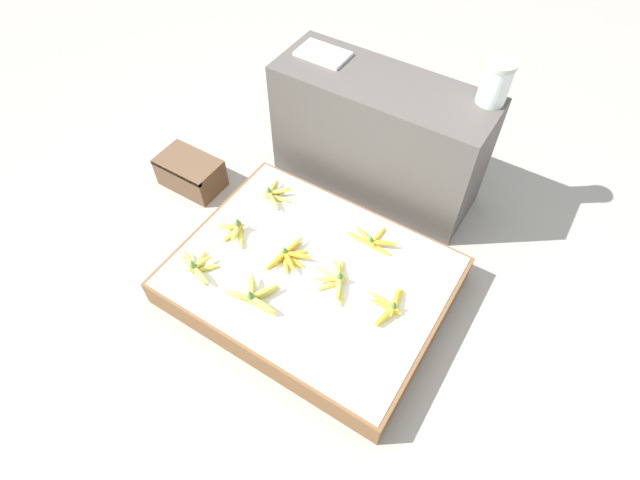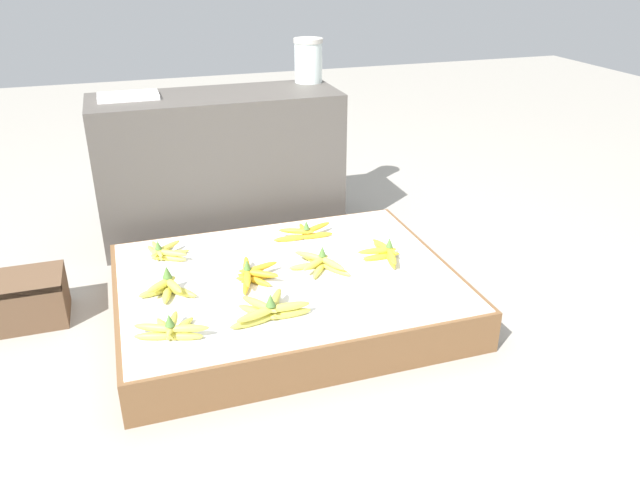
# 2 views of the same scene
# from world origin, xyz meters

# --- Properties ---
(ground_plane) EXTENTS (10.00, 10.00, 0.00)m
(ground_plane) POSITION_xyz_m (0.00, 0.00, 0.00)
(ground_plane) COLOR gray
(display_platform) EXTENTS (1.29, 0.99, 0.17)m
(display_platform) POSITION_xyz_m (0.00, 0.00, 0.08)
(display_platform) COLOR brown
(display_platform) RESTS_ON ground_plane
(back_vendor_table) EXTENTS (1.15, 0.42, 0.70)m
(back_vendor_table) POSITION_xyz_m (-0.10, 0.84, 0.35)
(back_vendor_table) COLOR #4C4742
(back_vendor_table) RESTS_ON ground_plane
(wooden_crate) EXTENTS (0.36, 0.22, 0.19)m
(wooden_crate) POSITION_xyz_m (-1.00, 0.25, 0.09)
(wooden_crate) COLOR brown
(wooden_crate) RESTS_ON ground_plane
(banana_bunch_front_left) EXTENTS (0.24, 0.17, 0.10)m
(banana_bunch_front_left) POSITION_xyz_m (-0.47, -0.29, 0.19)
(banana_bunch_front_left) COLOR gold
(banana_bunch_front_left) RESTS_ON display_platform
(banana_bunch_front_midleft) EXTENTS (0.29, 0.19, 0.10)m
(banana_bunch_front_midleft) POSITION_xyz_m (-0.14, -0.27, 0.20)
(banana_bunch_front_midleft) COLOR gold
(banana_bunch_front_midleft) RESTS_ON display_platform
(banana_bunch_middle_left) EXTENTS (0.21, 0.15, 0.11)m
(banana_bunch_middle_left) POSITION_xyz_m (-0.45, -0.02, 0.20)
(banana_bunch_middle_left) COLOR gold
(banana_bunch_middle_left) RESTS_ON display_platform
(banana_bunch_middle_midleft) EXTENTS (0.18, 0.25, 0.09)m
(banana_bunch_middle_midleft) POSITION_xyz_m (-0.13, 0.00, 0.19)
(banana_bunch_middle_midleft) COLOR gold
(banana_bunch_middle_midleft) RESTS_ON display_platform
(banana_bunch_middle_midright) EXTENTS (0.22, 0.24, 0.09)m
(banana_bunch_middle_midright) POSITION_xyz_m (0.14, 0.01, 0.19)
(banana_bunch_middle_midright) COLOR #DBCC4C
(banana_bunch_middle_midright) RESTS_ON display_platform
(banana_bunch_middle_right) EXTENTS (0.18, 0.26, 0.09)m
(banana_bunch_middle_right) POSITION_xyz_m (0.42, 0.01, 0.19)
(banana_bunch_middle_right) COLOR yellow
(banana_bunch_middle_right) RESTS_ON display_platform
(banana_bunch_back_left) EXTENTS (0.17, 0.20, 0.08)m
(banana_bunch_back_left) POSITION_xyz_m (-0.43, 0.30, 0.19)
(banana_bunch_back_left) COLOR #DBCC4C
(banana_bunch_back_left) RESTS_ON display_platform
(banana_bunch_back_midright) EXTENTS (0.27, 0.17, 0.09)m
(banana_bunch_back_midright) POSITION_xyz_m (0.17, 0.30, 0.19)
(banana_bunch_back_midright) COLOR gold
(banana_bunch_back_midright) RESTS_ON display_platform
(glass_jar) EXTENTS (0.14, 0.14, 0.21)m
(glass_jar) POSITION_xyz_m (0.39, 0.97, 0.80)
(glass_jar) COLOR silver
(glass_jar) RESTS_ON back_vendor_table
(foam_tray_white) EXTENTS (0.27, 0.17, 0.02)m
(foam_tray_white) POSITION_xyz_m (-0.48, 0.88, 0.71)
(foam_tray_white) COLOR white
(foam_tray_white) RESTS_ON back_vendor_table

